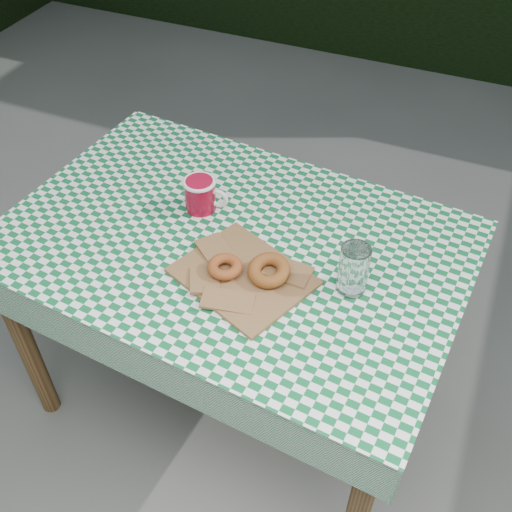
% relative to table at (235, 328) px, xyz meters
% --- Properties ---
extents(ground, '(60.00, 60.00, 0.00)m').
position_rel_table_xyz_m(ground, '(0.08, -0.17, -0.38)').
color(ground, '#4C4C47').
rests_on(ground, ground).
extents(table, '(1.30, 0.93, 0.75)m').
position_rel_table_xyz_m(table, '(0.00, 0.00, 0.00)').
color(table, '#4E2D1B').
rests_on(table, ground).
extents(tablecloth, '(1.32, 0.95, 0.01)m').
position_rel_table_xyz_m(tablecloth, '(0.00, 0.00, 0.38)').
color(tablecloth, '#0E5B2D').
rests_on(tablecloth, table).
extents(paper_bag, '(0.39, 0.36, 0.02)m').
position_rel_table_xyz_m(paper_bag, '(0.09, -0.12, 0.39)').
color(paper_bag, brown).
rests_on(paper_bag, tablecloth).
extents(bagel_front, '(0.10, 0.10, 0.03)m').
position_rel_table_xyz_m(bagel_front, '(0.04, -0.13, 0.41)').
color(bagel_front, '#97481F').
rests_on(bagel_front, paper_bag).
extents(bagel_back, '(0.13, 0.13, 0.03)m').
position_rel_table_xyz_m(bagel_back, '(0.15, -0.10, 0.42)').
color(bagel_back, brown).
rests_on(bagel_back, paper_bag).
extents(coffee_mug, '(0.19, 0.19, 0.10)m').
position_rel_table_xyz_m(coffee_mug, '(-0.14, 0.09, 0.43)').
color(coffee_mug, maroon).
rests_on(coffee_mug, tablecloth).
extents(drinking_glass, '(0.09, 0.09, 0.14)m').
position_rel_table_xyz_m(drinking_glass, '(0.35, -0.05, 0.45)').
color(drinking_glass, white).
rests_on(drinking_glass, tablecloth).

